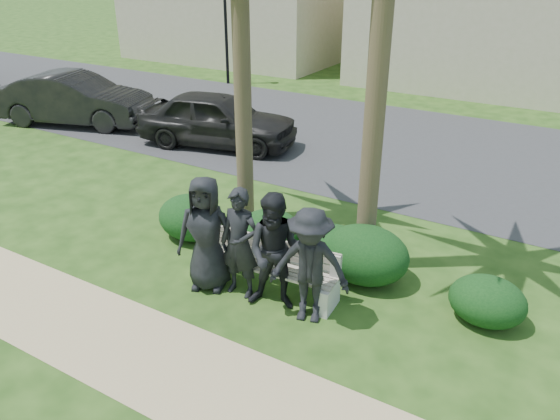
# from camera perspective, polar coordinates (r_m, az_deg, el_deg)

# --- Properties ---
(ground) EXTENTS (160.00, 160.00, 0.00)m
(ground) POSITION_cam_1_polar(r_m,az_deg,el_deg) (8.57, -3.49, -8.98)
(ground) COLOR #1F3F12
(ground) RESTS_ON ground
(footpath) EXTENTS (30.00, 1.60, 0.01)m
(footpath) POSITION_cam_1_polar(r_m,az_deg,el_deg) (7.48, -11.52, -15.55)
(footpath) COLOR tan
(footpath) RESTS_ON ground
(asphalt_street) EXTENTS (160.00, 8.00, 0.01)m
(asphalt_street) POSITION_cam_1_polar(r_m,az_deg,el_deg) (15.17, 13.77, 6.15)
(asphalt_street) COLOR #2D2D30
(asphalt_street) RESTS_ON ground
(street_lamp) EXTENTS (0.36, 0.36, 4.29)m
(street_lamp) POSITION_cam_1_polar(r_m,az_deg,el_deg) (22.15, -5.77, 20.49)
(street_lamp) COLOR black
(street_lamp) RESTS_ON ground
(park_bench) EXTENTS (2.35, 0.70, 0.81)m
(park_bench) POSITION_cam_1_polar(r_m,az_deg,el_deg) (8.52, -1.46, -6.25)
(park_bench) COLOR gray
(park_bench) RESTS_ON ground
(man_a) EXTENTS (1.05, 0.86, 1.86)m
(man_a) POSITION_cam_1_polar(r_m,az_deg,el_deg) (8.41, -7.70, -2.49)
(man_a) COLOR black
(man_a) RESTS_ON ground
(man_b) EXTENTS (0.66, 0.45, 1.76)m
(man_b) POSITION_cam_1_polar(r_m,az_deg,el_deg) (8.21, -4.22, -3.49)
(man_b) COLOR black
(man_b) RESTS_ON ground
(man_c) EXTENTS (1.06, 0.93, 1.83)m
(man_c) POSITION_cam_1_polar(r_m,az_deg,el_deg) (7.87, -0.38, -4.48)
(man_c) COLOR black
(man_c) RESTS_ON ground
(man_d) EXTENTS (1.27, 0.93, 1.76)m
(man_d) POSITION_cam_1_polar(r_m,az_deg,el_deg) (7.62, 3.13, -5.90)
(man_d) COLOR black
(man_d) RESTS_ON ground
(hedge_b) EXTENTS (1.28, 1.06, 0.83)m
(hedge_b) POSITION_cam_1_polar(r_m,az_deg,el_deg) (10.18, -9.28, -0.64)
(hedge_b) COLOR black
(hedge_b) RESTS_ON ground
(hedge_c) EXTENTS (1.16, 0.96, 0.76)m
(hedge_c) POSITION_cam_1_polar(r_m,az_deg,el_deg) (9.64, -0.94, -2.11)
(hedge_c) COLOR black
(hedge_c) RESTS_ON ground
(hedge_d) EXTENTS (1.22, 1.01, 0.80)m
(hedge_d) POSITION_cam_1_polar(r_m,az_deg,el_deg) (9.08, 5.66, -3.96)
(hedge_d) COLOR black
(hedge_d) RESTS_ON ground
(hedge_e) EXTENTS (1.43, 1.18, 0.93)m
(hedge_e) POSITION_cam_1_polar(r_m,az_deg,el_deg) (8.86, 8.92, -4.47)
(hedge_e) COLOR black
(hedge_e) RESTS_ON ground
(hedge_f) EXTENTS (1.09, 0.90, 0.71)m
(hedge_f) POSITION_cam_1_polar(r_m,az_deg,el_deg) (8.40, 20.87, -8.76)
(hedge_f) COLOR black
(hedge_f) RESTS_ON ground
(car_a) EXTENTS (4.59, 2.66, 1.47)m
(car_a) POSITION_cam_1_polar(r_m,az_deg,el_deg) (14.97, -6.56, 9.41)
(car_a) COLOR black
(car_a) RESTS_ON ground
(car_b) EXTENTS (4.92, 2.96, 1.53)m
(car_b) POSITION_cam_1_polar(r_m,az_deg,el_deg) (17.95, -20.64, 10.79)
(car_b) COLOR black
(car_b) RESTS_ON ground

